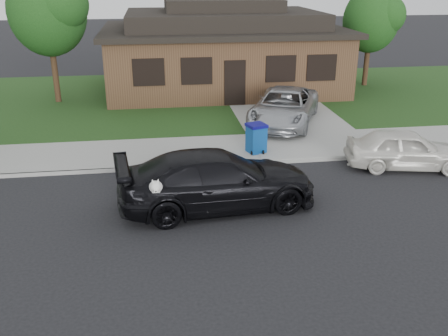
{
  "coord_description": "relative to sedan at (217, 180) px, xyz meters",
  "views": [
    {
      "loc": [
        0.19,
        -12.05,
        6.17
      ],
      "look_at": [
        2.0,
        0.58,
        1.1
      ],
      "focal_mm": 40.0,
      "sensor_mm": 36.0,
      "label": 1
    }
  ],
  "objects": [
    {
      "name": "curb",
      "position": [
        -1.79,
        3.02,
        -0.74
      ],
      "size": [
        60.0,
        0.12,
        0.12
      ],
      "primitive_type": "cube",
      "color": "gray",
      "rests_on": "ground"
    },
    {
      "name": "white_compact",
      "position": [
        6.57,
        2.04,
        -0.13
      ],
      "size": [
        4.12,
        2.32,
        1.32
      ],
      "primitive_type": "imported",
      "rotation": [
        0.0,
        0.0,
        1.37
      ],
      "color": "silver",
      "rests_on": "ground"
    },
    {
      "name": "tree_0",
      "position": [
        -6.13,
        12.4,
        3.68
      ],
      "size": [
        3.78,
        3.6,
        6.34
      ],
      "color": "#332114",
      "rests_on": "ground"
    },
    {
      "name": "minivan",
      "position": [
        3.76,
        7.22,
        0.06
      ],
      "size": [
        4.31,
        5.68,
        1.43
      ],
      "primitive_type": "imported",
      "rotation": [
        0.0,
        0.0,
        -0.43
      ],
      "color": "#ABADB2",
      "rests_on": "driveway"
    },
    {
      "name": "ground",
      "position": [
        -1.79,
        -0.48,
        -0.8
      ],
      "size": [
        120.0,
        120.0,
        0.0
      ],
      "primitive_type": "plane",
      "color": "black",
      "rests_on": "ground"
    },
    {
      "name": "driveway",
      "position": [
        4.21,
        9.52,
        -0.73
      ],
      "size": [
        4.5,
        13.0,
        0.14
      ],
      "primitive_type": "cube",
      "color": "gray",
      "rests_on": "ground"
    },
    {
      "name": "sidewalk",
      "position": [
        -1.79,
        4.52,
        -0.74
      ],
      "size": [
        60.0,
        3.0,
        0.12
      ],
      "primitive_type": "cube",
      "color": "gray",
      "rests_on": "ground"
    },
    {
      "name": "recycling_bin",
      "position": [
        1.91,
        3.93,
        -0.15
      ],
      "size": [
        0.78,
        0.78,
        1.04
      ],
      "rotation": [
        0.0,
        0.0,
        0.3
      ],
      "color": "navy",
      "rests_on": "sidewalk"
    },
    {
      "name": "lawn",
      "position": [
        -1.79,
        12.52,
        -0.73
      ],
      "size": [
        60.0,
        13.0,
        0.13
      ],
      "primitive_type": "cube",
      "color": "#193814",
      "rests_on": "ground"
    },
    {
      "name": "sedan",
      "position": [
        0.0,
        0.0,
        0.0
      ],
      "size": [
        5.68,
        2.81,
        1.59
      ],
      "rotation": [
        0.0,
        0.0,
        1.68
      ],
      "color": "black",
      "rests_on": "ground"
    },
    {
      "name": "house",
      "position": [
        2.21,
        14.51,
        1.34
      ],
      "size": [
        12.6,
        8.6,
        4.65
      ],
      "color": "#422B1C",
      "rests_on": "ground"
    },
    {
      "name": "tree_1",
      "position": [
        10.35,
        13.92,
        2.92
      ],
      "size": [
        3.15,
        3.0,
        5.25
      ],
      "color": "#332114",
      "rests_on": "ground"
    }
  ]
}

